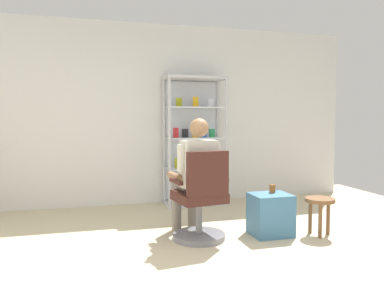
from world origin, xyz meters
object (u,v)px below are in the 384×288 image
(seated_shopkeeper, at_px, (195,172))
(tea_glass, at_px, (272,189))
(display_cabinet_main, at_px, (194,140))
(wooden_stool, at_px, (320,206))
(office_chair, at_px, (201,204))
(storage_crate, at_px, (270,215))

(seated_shopkeeper, bearing_deg, tea_glass, -7.18)
(display_cabinet_main, relative_size, wooden_stool, 4.59)
(office_chair, bearing_deg, storage_crate, -1.37)
(display_cabinet_main, distance_m, office_chair, 1.87)
(office_chair, height_order, tea_glass, office_chair)
(office_chair, bearing_deg, tea_glass, 3.50)
(storage_crate, bearing_deg, tea_glass, 51.41)
(storage_crate, height_order, tea_glass, tea_glass)
(wooden_stool, bearing_deg, seated_shopkeeper, 166.21)
(office_chair, bearing_deg, seated_shopkeeper, 98.05)
(seated_shopkeeper, relative_size, tea_glass, 14.56)
(storage_crate, height_order, wooden_stool, storage_crate)
(display_cabinet_main, distance_m, seated_shopkeeper, 1.64)
(display_cabinet_main, distance_m, wooden_stool, 2.20)
(seated_shopkeeper, bearing_deg, storage_crate, -12.48)
(office_chair, relative_size, storage_crate, 2.09)
(seated_shopkeeper, distance_m, storage_crate, 0.97)
(office_chair, height_order, wooden_stool, office_chair)
(storage_crate, xyz_separation_m, tea_glass, (0.06, 0.07, 0.27))
(tea_glass, xyz_separation_m, wooden_stool, (0.46, -0.22, -0.17))
(storage_crate, bearing_deg, display_cabinet_main, 102.55)
(display_cabinet_main, height_order, storage_crate, display_cabinet_main)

